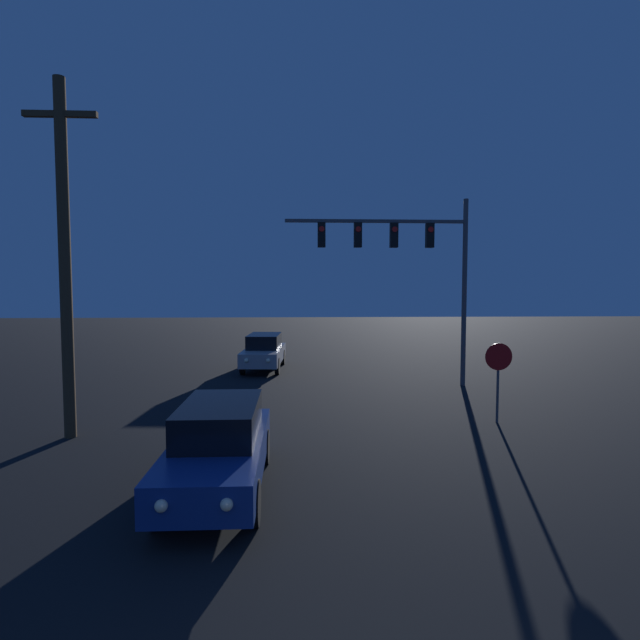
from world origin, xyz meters
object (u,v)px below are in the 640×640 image
at_px(utility_pole, 65,254).
at_px(stop_sign, 498,367).
at_px(car_near, 219,445).
at_px(car_far, 264,351).
at_px(traffic_signal_mast, 409,255).

bearing_deg(utility_pole, stop_sign, 4.26).
bearing_deg(car_near, utility_pole, -39.22).
bearing_deg(car_near, stop_sign, -148.78).
xyz_separation_m(car_far, traffic_signal_mast, (5.64, -4.12, 4.07)).
distance_m(stop_sign, utility_pole, 11.47).
bearing_deg(stop_sign, car_far, 126.76).
bearing_deg(car_near, car_far, -89.88).
bearing_deg(traffic_signal_mast, stop_sign, -75.85).
height_order(car_near, stop_sign, stop_sign).
xyz_separation_m(car_far, utility_pole, (-4.10, -10.13, 3.66)).
height_order(car_far, stop_sign, stop_sign).
distance_m(traffic_signal_mast, stop_sign, 6.33).
relative_size(traffic_signal_mast, stop_sign, 3.18).
bearing_deg(utility_pole, car_near, -39.03).
height_order(car_near, utility_pole, utility_pole).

